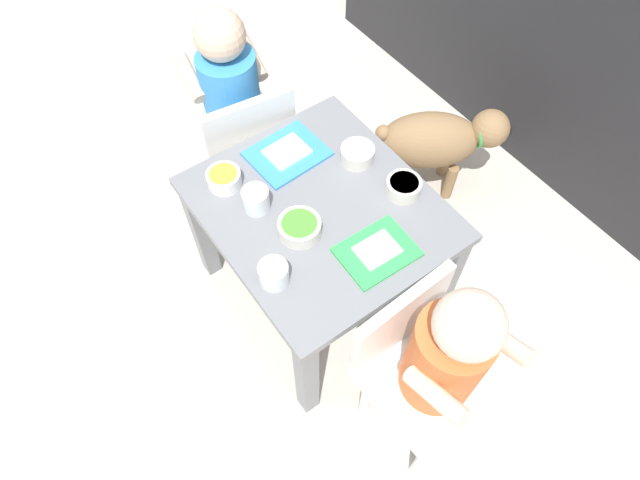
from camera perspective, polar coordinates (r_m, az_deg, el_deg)
The scene contains 14 objects.
ground_plane at distance 1.70m, azimuth 0.00°, elevation -5.22°, with size 7.00×7.00×0.00m, color beige.
kitchen_cabinet_back at distance 1.94m, azimuth 28.67°, elevation 19.67°, with size 2.10×0.37×1.02m, color #232326.
dining_table at distance 1.39m, azimuth 0.00°, elevation 1.72°, with size 0.59×0.52×0.43m.
seated_child_left at distance 1.61m, azimuth -9.14°, elevation 14.49°, with size 0.31×0.31×0.69m.
seated_child_right at distance 1.18m, azimuth 12.62°, elevation -11.81°, with size 0.29×0.29×0.68m.
dog at distance 1.80m, azimuth 12.26°, elevation 10.21°, with size 0.33×0.39×0.33m.
food_tray_left at distance 1.43m, azimuth -3.47°, elevation 9.09°, with size 0.17×0.20×0.02m.
food_tray_right at distance 1.25m, azimuth 6.01°, elevation -1.20°, with size 0.14×0.18×0.02m.
water_cup_left at distance 1.20m, azimuth -4.88°, elevation -3.65°, with size 0.07×0.07×0.06m.
water_cup_right at distance 1.31m, azimuth -6.74°, elevation 4.13°, with size 0.07×0.07×0.06m.
veggie_bowl_near at distance 1.35m, azimuth 8.76°, elevation 5.58°, with size 0.09×0.09×0.04m.
veggie_bowl_far at distance 1.41m, azimuth 3.95°, elevation 9.02°, with size 0.09×0.09×0.04m.
cereal_bowl_right_side at distance 1.27m, azimuth -2.17°, elevation 1.34°, with size 0.10×0.10×0.04m.
cereal_bowl_left_side at distance 1.37m, azimuth -10.05°, elevation 6.40°, with size 0.09×0.09×0.04m.
Camera 1 is at (0.64, -0.46, 1.50)m, focal length 30.45 mm.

